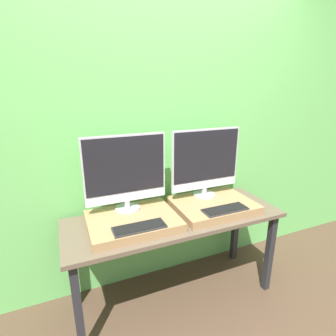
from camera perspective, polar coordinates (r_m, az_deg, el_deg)
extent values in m
plane|color=#4C3828|center=(2.22, 4.96, -30.47)|extent=(12.00, 12.00, 0.00)
cube|color=#66B75B|center=(2.10, -2.32, 7.98)|extent=(8.00, 0.04, 2.60)
cube|color=brown|center=(1.98, 1.60, -10.83)|extent=(1.60, 0.57, 0.03)
cube|color=#232328|center=(1.88, -18.94, -27.41)|extent=(0.05, 0.05, 0.69)
cube|color=#232328|center=(2.39, 21.18, -16.85)|extent=(0.05, 0.05, 0.69)
cube|color=#232328|center=(2.23, -19.97, -19.44)|extent=(0.05, 0.05, 0.69)
cube|color=#232328|center=(2.67, 14.44, -12.28)|extent=(0.05, 0.05, 0.69)
cube|color=#99754C|center=(1.87, -7.69, -11.32)|extent=(0.60, 0.47, 0.06)
cylinder|color=#B2B2B7|center=(1.97, -8.82, -8.61)|extent=(0.18, 0.18, 0.01)
cylinder|color=#B2B2B7|center=(1.95, -8.86, -7.74)|extent=(0.04, 0.04, 0.05)
cube|color=#B2B2B7|center=(1.85, -9.25, -0.20)|extent=(0.58, 0.02, 0.48)
cube|color=black|center=(1.83, -9.18, 0.57)|extent=(0.56, 0.00, 0.40)
cube|color=silver|center=(1.92, -8.84, -6.37)|extent=(0.58, 0.00, 0.06)
cube|color=#2D2D2D|center=(1.71, -6.23, -12.75)|extent=(0.34, 0.13, 0.01)
cube|color=black|center=(1.71, -6.24, -12.53)|extent=(0.33, 0.11, 0.00)
cube|color=#99754C|center=(2.10, 9.71, -7.94)|extent=(0.60, 0.47, 0.06)
cylinder|color=#B2B2B7|center=(2.19, 7.85, -5.72)|extent=(0.18, 0.18, 0.01)
cylinder|color=#B2B2B7|center=(2.18, 7.88, -4.93)|extent=(0.04, 0.04, 0.05)
cube|color=#B2B2B7|center=(2.09, 8.19, 1.90)|extent=(0.58, 0.02, 0.48)
cube|color=black|center=(2.07, 8.42, 2.60)|extent=(0.56, 0.00, 0.40)
cube|color=silver|center=(2.15, 8.14, -3.65)|extent=(0.58, 0.00, 0.06)
cube|color=#2D2D2D|center=(1.97, 12.33, -8.82)|extent=(0.34, 0.13, 0.01)
cube|color=black|center=(1.96, 12.34, -8.62)|extent=(0.33, 0.11, 0.00)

